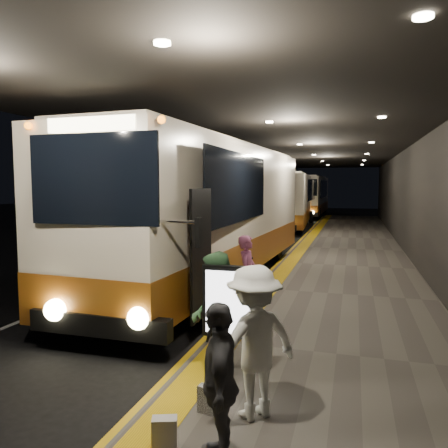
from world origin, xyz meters
The scene contains 19 objects.
ground centered at (0.00, 0.00, 0.00)m, with size 90.00×90.00×0.00m, color black.
lane_line_white centered at (-1.80, 5.00, 0.01)m, with size 0.12×50.00×0.01m, color silver.
kerb_stripe_yellow centered at (2.35, 5.00, 0.01)m, with size 0.18×50.00×0.01m, color gold.
sidewalk centered at (4.75, 5.00, 0.07)m, with size 4.50×50.00×0.15m, color #514C44.
tactile_strip centered at (2.85, 5.00, 0.16)m, with size 0.50×50.00×0.01m, color gold.
terminal_wall centered at (7.00, 5.00, 3.00)m, with size 0.10×50.00×6.00m, color black.
support_columns centered at (-1.50, 4.00, 2.20)m, with size 0.80×24.80×4.40m.
canopy centered at (2.50, 5.00, 4.60)m, with size 9.00×50.00×0.40m, color black.
coach_main centered at (0.93, 2.13, 1.92)m, with size 3.26×12.90×3.99m.
coach_second centered at (0.82, 19.42, 1.70)m, with size 3.01×11.40×3.54m.
coach_third centered at (1.14, 30.37, 1.72)m, with size 2.47×11.39×3.57m.
passenger_boarding centered at (2.80, -1.30, 0.99)m, with size 0.61×0.40×1.68m, color #A74E7A.
passenger_waiting_green centered at (3.10, -4.50, 1.05)m, with size 0.88×0.54×1.81m, color #3B6A41.
passenger_waiting_white centered at (3.86, -5.40, 1.06)m, with size 1.18×0.55×1.82m, color silver.
passenger_waiting_grey centered at (3.73, -6.35, 0.96)m, with size 0.95×0.49×1.63m, color #454549.
bag_polka centered at (3.34, -5.52, 0.32)m, with size 0.27×0.12×0.33m, color black.
bag_plain centered at (3.12, -6.32, 0.31)m, with size 0.26×0.15×0.33m, color beige.
info_sign centered at (3.35, -4.63, 1.26)m, with size 0.78×0.13×1.65m.
stanchion_post centered at (2.81, -1.21, 0.74)m, with size 0.05×0.05×1.17m, color black.
Camera 1 is at (4.96, -10.31, 2.91)m, focal length 35.00 mm.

